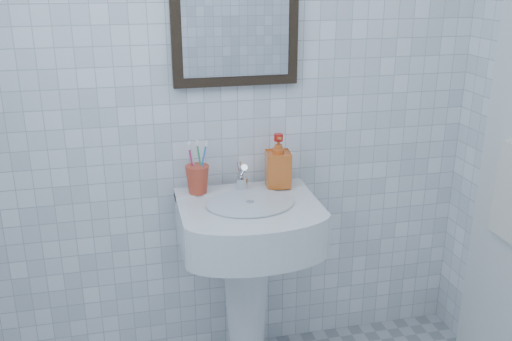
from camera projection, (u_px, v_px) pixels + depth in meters
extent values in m
cube|color=white|center=(221.00, 83.00, 2.28)|extent=(2.20, 0.02, 2.50)
cone|color=white|center=(246.00, 303.00, 2.43)|extent=(0.21, 0.21, 0.68)
cube|color=white|center=(248.00, 221.00, 2.25)|extent=(0.54, 0.39, 0.16)
cube|color=white|center=(241.00, 190.00, 2.36)|extent=(0.54, 0.10, 0.03)
cylinder|color=silver|center=(250.00, 203.00, 2.19)|extent=(0.34, 0.34, 0.01)
cylinder|color=silver|center=(242.00, 184.00, 2.32)|extent=(0.05, 0.05, 0.05)
cylinder|color=silver|center=(242.00, 171.00, 2.29)|extent=(0.03, 0.10, 0.08)
cylinder|color=silver|center=(241.00, 173.00, 2.33)|extent=(0.03, 0.05, 0.09)
imported|color=red|center=(278.00, 161.00, 2.34)|extent=(0.11, 0.11, 0.22)
cube|color=black|center=(235.00, 5.00, 2.18)|extent=(0.50, 0.04, 0.62)
cube|color=silver|center=(236.00, 5.00, 2.16)|extent=(0.42, 0.00, 0.54)
cube|color=white|center=(510.00, 192.00, 2.19)|extent=(0.03, 0.16, 0.38)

